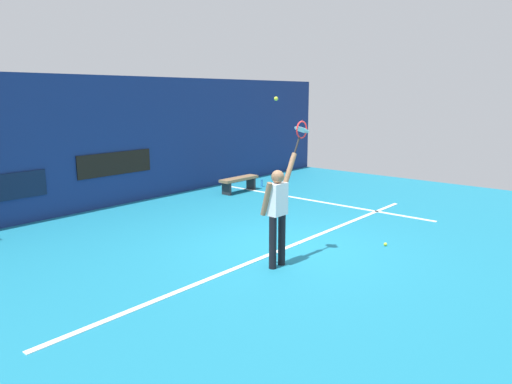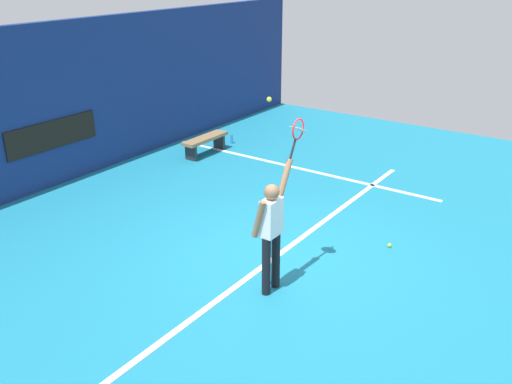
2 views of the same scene
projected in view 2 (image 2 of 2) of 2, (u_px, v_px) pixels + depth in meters
The scene contains 11 objects.
ground_plane at pixel (277, 257), 9.28m from camera, with size 18.00×18.00×0.00m, color teal.
back_wall at pixel (45, 107), 11.66m from camera, with size 18.00×0.20×3.40m, color navy.
sponsor_banner_center at pixel (53, 135), 11.82m from camera, with size 2.20×0.03×0.60m, color black.
court_baseline at pixel (276, 257), 9.29m from camera, with size 10.00×0.10×0.01m, color white.
court_sideline at pixel (294, 167), 13.24m from camera, with size 0.10×7.00×0.01m, color white.
tennis_player at pixel (271, 229), 7.99m from camera, with size 0.75×0.31×1.95m.
tennis_racket at pixel (298, 131), 7.99m from camera, with size 0.43×0.27×0.61m.
tennis_ball at pixel (269, 99), 7.36m from camera, with size 0.07×0.07×0.07m, color #CCE033.
court_bench at pixel (205, 141), 14.02m from camera, with size 1.40×0.36×0.45m.
water_bottle at pixel (232, 139), 14.92m from camera, with size 0.07×0.07×0.24m, color #338CD8.
spare_ball at pixel (390, 245), 9.60m from camera, with size 0.07×0.07×0.07m, color #CCE033.
Camera 2 is at (-6.88, -4.37, 4.58)m, focal length 39.46 mm.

